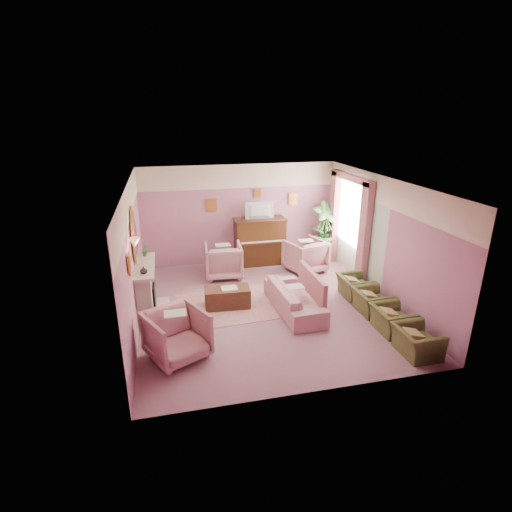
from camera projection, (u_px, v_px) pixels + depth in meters
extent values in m
cube|color=#865A64|center=(266.00, 306.00, 9.02)|extent=(5.50, 6.00, 0.01)
cube|color=white|center=(267.00, 182.00, 8.06)|extent=(5.50, 6.00, 0.01)
cube|color=gray|center=(240.00, 214.00, 11.29)|extent=(5.50, 0.02, 2.80)
cube|color=gray|center=(318.00, 312.00, 5.79)|extent=(5.50, 0.02, 2.80)
cube|color=gray|center=(133.00, 258.00, 7.96)|extent=(0.02, 6.00, 2.80)
cube|color=gray|center=(383.00, 239.00, 9.12)|extent=(0.02, 6.00, 2.80)
cube|color=beige|center=(239.00, 176.00, 10.91)|extent=(5.50, 0.01, 0.65)
cube|color=beige|center=(355.00, 236.00, 10.42)|extent=(0.01, 3.00, 2.15)
cube|color=#AFA491|center=(146.00, 291.00, 8.47)|extent=(0.30, 1.40, 1.10)
cube|color=black|center=(151.00, 297.00, 8.54)|extent=(0.18, 0.72, 0.68)
cube|color=orange|center=(154.00, 305.00, 8.61)|extent=(0.06, 0.54, 0.10)
cube|color=#AFA491|center=(144.00, 266.00, 8.28)|extent=(0.40, 1.55, 0.07)
cube|color=#AFA491|center=(157.00, 313.00, 8.69)|extent=(0.55, 1.50, 0.02)
ellipsoid|color=#CE8B3B|center=(134.00, 236.00, 8.02)|extent=(0.04, 0.72, 1.20)
ellipsoid|color=white|center=(135.00, 235.00, 8.02)|extent=(0.01, 0.60, 1.06)
cone|color=#ED8D61|center=(134.00, 242.00, 7.01)|extent=(0.20, 0.20, 0.16)
cube|color=#391E0C|center=(260.00, 242.00, 11.36)|extent=(1.40, 0.60, 1.30)
cube|color=#391E0C|center=(263.00, 243.00, 11.01)|extent=(1.30, 0.12, 0.06)
cube|color=beige|center=(263.00, 242.00, 11.00)|extent=(1.20, 0.08, 0.02)
cube|color=#391E0C|center=(260.00, 219.00, 11.13)|extent=(1.45, 0.65, 0.04)
imported|color=black|center=(260.00, 210.00, 10.99)|extent=(0.80, 0.12, 0.48)
cube|color=#CE8B3B|center=(212.00, 205.00, 10.97)|extent=(0.30, 0.03, 0.38)
cube|color=#CE8B3B|center=(293.00, 199.00, 11.45)|extent=(0.26, 0.03, 0.34)
cube|color=#CE8B3B|center=(257.00, 193.00, 11.15)|extent=(0.22, 0.03, 0.26)
cube|color=#CE8B3B|center=(129.00, 264.00, 6.76)|extent=(0.03, 0.28, 0.36)
cube|color=white|center=(352.00, 211.00, 10.43)|extent=(0.03, 1.40, 1.80)
cube|color=#9C585B|center=(364.00, 236.00, 9.71)|extent=(0.16, 0.34, 2.60)
cube|color=#9C585B|center=(333.00, 217.00, 11.39)|extent=(0.16, 0.34, 2.60)
cube|color=#9C585B|center=(351.00, 178.00, 10.12)|extent=(0.16, 2.20, 0.16)
imported|color=#386930|center=(145.00, 250.00, 8.73)|extent=(0.16, 0.16, 0.28)
imported|color=beige|center=(144.00, 270.00, 7.78)|extent=(0.16, 0.16, 0.16)
cube|color=#A76E6B|center=(235.00, 305.00, 9.07)|extent=(2.61, 1.95, 0.01)
cube|color=#422616|center=(227.00, 297.00, 8.93)|extent=(1.02, 0.55, 0.45)
cube|color=beige|center=(229.00, 288.00, 8.86)|extent=(0.35, 0.28, 0.01)
imported|color=tan|center=(294.00, 294.00, 8.71)|extent=(0.67, 2.00, 0.81)
cube|color=#9C585B|center=(312.00, 284.00, 8.73)|extent=(0.10, 1.51, 0.55)
imported|color=tan|center=(223.00, 259.00, 10.50)|extent=(0.95, 0.95, 0.99)
imported|color=tan|center=(305.00, 254.00, 10.86)|extent=(0.95, 0.95, 0.99)
imported|color=tan|center=(177.00, 333.00, 6.99)|extent=(0.95, 0.95, 0.99)
imported|color=#484D24|center=(417.00, 337.00, 7.13)|extent=(0.56, 0.80, 0.69)
imported|color=#484D24|center=(392.00, 316.00, 7.89)|extent=(0.56, 0.80, 0.69)
imported|color=#484D24|center=(372.00, 298.00, 8.64)|extent=(0.56, 0.80, 0.69)
imported|color=#484D24|center=(355.00, 283.00, 9.39)|extent=(0.56, 0.80, 0.69)
cylinder|color=beige|center=(322.00, 248.00, 11.77)|extent=(0.52, 0.52, 0.70)
imported|color=#386930|center=(323.00, 231.00, 11.59)|extent=(0.30, 0.30, 0.34)
imported|color=#386930|center=(328.00, 233.00, 11.54)|extent=(0.16, 0.16, 0.28)
cylinder|color=#AD6B4B|center=(323.00, 255.00, 11.69)|extent=(0.34, 0.34, 0.34)
imported|color=#386930|center=(325.00, 226.00, 11.39)|extent=(0.76, 0.76, 1.44)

